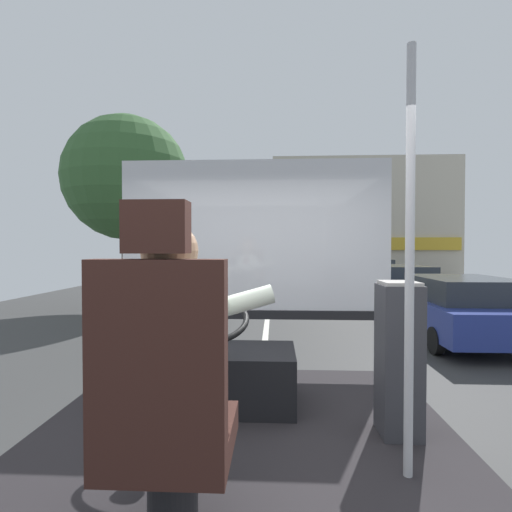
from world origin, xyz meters
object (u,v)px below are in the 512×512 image
parked_car_blue (459,307)px  parked_car_red (342,268)px  handrail_pole (410,262)px  parked_car_charcoal (401,284)px  driver_seat (166,405)px  bus_driver (174,346)px  parked_car_white (367,273)px  steering_console (218,375)px  fare_box (399,358)px

parked_car_blue → parked_car_red: (0.20, 14.35, 0.00)m
handrail_pole → parked_car_charcoal: 11.28m
driver_seat → handrail_pole: size_ratio=0.61×
bus_driver → parked_car_white: 16.35m
steering_console → parked_car_charcoal: steering_console is taller
parked_car_charcoal → handrail_pole: bearing=-107.7°
parked_car_charcoal → fare_box: bearing=-108.0°
bus_driver → steering_console: size_ratio=0.75×
driver_seat → steering_console: bearing=90.0°
steering_console → parked_car_blue: (4.03, 5.01, -0.26)m
parked_car_white → parked_car_blue: bearing=-92.8°
fare_box → parked_car_red: 19.97m
steering_console → parked_car_white: bearing=72.8°
fare_box → parked_car_blue: 6.12m
fare_box → parked_car_red: fare_box is taller
parked_car_blue → parked_car_white: size_ratio=0.87×
bus_driver → fare_box: bearing=35.6°
handrail_pole → parked_car_charcoal: handrail_pole is taller
parked_car_blue → parked_car_white: bearing=87.2°
parked_car_blue → parked_car_charcoal: 4.90m
steering_console → fare_box: fare_box is taller
steering_console → parked_car_red: size_ratio=0.28×
fare_box → parked_car_white: size_ratio=0.21×
parked_car_red → steering_console: bearing=-102.3°
parked_car_blue → bus_driver: bearing=-123.0°
bus_driver → parked_car_white: (4.50, 15.70, -0.74)m
handrail_pole → fare_box: handrail_pole is taller
steering_console → parked_car_blue: 6.44m
bus_driver → parked_car_red: 21.00m
parked_car_white → parked_car_red: 4.87m
bus_driver → parked_car_white: size_ratio=0.19×
steering_console → parked_car_charcoal: size_ratio=0.28×
handrail_pole → parked_car_white: size_ratio=0.48×
steering_console → parked_car_white: 15.18m
parked_car_blue → parked_car_charcoal: bearing=84.7°
parked_car_white → parked_car_red: (-0.26, 4.86, -0.04)m
parked_car_blue → parked_car_red: same height
driver_seat → steering_console: size_ratio=1.18×
steering_console → parked_car_white: (4.50, 14.50, -0.23)m
bus_driver → steering_console: bus_driver is taller
steering_console → fare_box: size_ratio=1.18×
steering_console → fare_box: (1.16, -0.37, 0.24)m
parked_car_white → bus_driver: bearing=-106.0°
driver_seat → fare_box: 1.49m
parked_car_blue → parked_car_white: (0.47, 9.49, 0.04)m
fare_box → parked_car_white: (3.34, 14.87, -0.47)m
parked_car_charcoal → parked_car_red: 9.47m
bus_driver → parked_car_blue: (4.03, 6.20, -0.78)m
driver_seat → parked_car_red: bearing=78.4°
parked_car_red → handrail_pole: bearing=-98.9°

